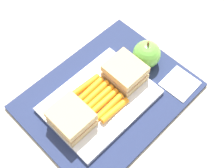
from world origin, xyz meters
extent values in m
plane|color=#B7AD99|center=(0.00, 0.00, 0.00)|extent=(2.40, 2.40, 0.00)
cube|color=navy|center=(0.00, 0.00, 0.01)|extent=(0.36, 0.28, 0.01)
cube|color=white|center=(-0.03, 0.00, 0.02)|extent=(0.23, 0.17, 0.01)
cube|color=tan|center=(-0.10, 0.00, 0.03)|extent=(0.07, 0.08, 0.02)
cube|color=pink|center=(-0.10, 0.00, 0.04)|extent=(0.07, 0.07, 0.01)
cube|color=tan|center=(-0.10, 0.00, 0.06)|extent=(0.07, 0.08, 0.02)
cube|color=tan|center=(0.05, 0.00, 0.03)|extent=(0.07, 0.08, 0.02)
cube|color=pink|center=(0.05, 0.00, 0.04)|extent=(0.07, 0.07, 0.01)
cube|color=tan|center=(0.05, 0.00, 0.06)|extent=(0.07, 0.08, 0.02)
cylinder|color=orange|center=(-0.02, -0.04, 0.03)|extent=(0.08, 0.01, 0.02)
cylinder|color=orange|center=(-0.03, -0.03, 0.03)|extent=(0.08, 0.01, 0.02)
cylinder|color=orange|center=(-0.02, -0.01, 0.03)|extent=(0.08, 0.01, 0.02)
cylinder|color=orange|center=(-0.02, 0.00, 0.03)|extent=(0.08, 0.01, 0.02)
cylinder|color=orange|center=(-0.02, 0.01, 0.03)|extent=(0.08, 0.01, 0.02)
cylinder|color=orange|center=(-0.03, 0.03, 0.03)|extent=(0.08, 0.01, 0.02)
cylinder|color=orange|center=(-0.02, 0.04, 0.03)|extent=(0.08, 0.01, 0.02)
sphere|color=#66B742|center=(0.12, 0.00, 0.04)|extent=(0.06, 0.06, 0.06)
cylinder|color=brown|center=(0.12, 0.00, 0.08)|extent=(0.01, 0.01, 0.01)
cube|color=white|center=(0.14, -0.10, 0.01)|extent=(0.07, 0.07, 0.00)
camera|label=1|loc=(-0.23, -0.24, 0.61)|focal=49.43mm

